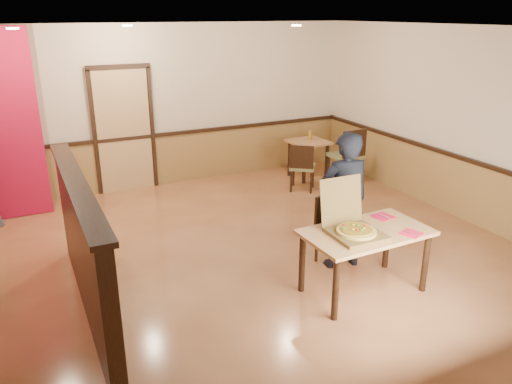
% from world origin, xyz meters
% --- Properties ---
extents(floor, '(7.00, 7.00, 0.00)m').
position_xyz_m(floor, '(0.00, 0.00, 0.00)').
color(floor, '#C37A4B').
rests_on(floor, ground).
extents(ceiling, '(7.00, 7.00, 0.00)m').
position_xyz_m(ceiling, '(0.00, 0.00, 2.80)').
color(ceiling, black).
rests_on(ceiling, wall_back).
extents(wall_back, '(7.00, 0.00, 7.00)m').
position_xyz_m(wall_back, '(0.00, 3.50, 1.40)').
color(wall_back, beige).
rests_on(wall_back, floor).
extents(wall_right, '(0.00, 7.00, 7.00)m').
position_xyz_m(wall_right, '(3.50, 0.00, 1.40)').
color(wall_right, beige).
rests_on(wall_right, floor).
extents(wainscot_back, '(7.00, 0.04, 0.90)m').
position_xyz_m(wainscot_back, '(0.00, 3.47, 0.45)').
color(wainscot_back, olive).
rests_on(wainscot_back, floor).
extents(chair_rail_back, '(7.00, 0.06, 0.06)m').
position_xyz_m(chair_rail_back, '(0.00, 3.45, 0.92)').
color(chair_rail_back, black).
rests_on(chair_rail_back, wall_back).
extents(wainscot_right, '(0.04, 7.00, 0.90)m').
position_xyz_m(wainscot_right, '(3.47, 0.00, 0.45)').
color(wainscot_right, olive).
rests_on(wainscot_right, floor).
extents(chair_rail_right, '(0.06, 7.00, 0.06)m').
position_xyz_m(chair_rail_right, '(3.45, 0.00, 0.92)').
color(chair_rail_right, black).
rests_on(chair_rail_right, wall_right).
extents(back_door, '(0.90, 0.06, 2.10)m').
position_xyz_m(back_door, '(-0.80, 3.46, 1.05)').
color(back_door, tan).
rests_on(back_door, wall_back).
extents(booth_partition, '(0.20, 3.10, 1.44)m').
position_xyz_m(booth_partition, '(-2.00, -0.20, 0.74)').
color(booth_partition, black).
rests_on(booth_partition, floor).
extents(spot_a, '(0.14, 0.14, 0.02)m').
position_xyz_m(spot_a, '(-2.30, 1.80, 2.78)').
color(spot_a, beige).
rests_on(spot_a, ceiling).
extents(spot_b, '(0.14, 0.14, 0.02)m').
position_xyz_m(spot_b, '(-0.80, 2.50, 2.78)').
color(spot_b, beige).
rests_on(spot_b, ceiling).
extents(spot_c, '(0.14, 0.14, 0.02)m').
position_xyz_m(spot_c, '(1.40, 1.50, 2.78)').
color(spot_c, beige).
rests_on(spot_c, ceiling).
extents(main_table, '(1.40, 0.82, 0.74)m').
position_xyz_m(main_table, '(0.81, -1.12, 0.63)').
color(main_table, tan).
rests_on(main_table, floor).
extents(diner_chair, '(0.52, 0.52, 0.86)m').
position_xyz_m(diner_chair, '(0.92, -0.36, 0.47)').
color(diner_chair, olive).
rests_on(diner_chair, floor).
extents(side_chair_left, '(0.59, 0.59, 0.85)m').
position_xyz_m(side_chair_left, '(1.91, 2.05, 0.46)').
color(side_chair_left, olive).
rests_on(side_chair_left, floor).
extents(side_chair_right, '(0.52, 0.52, 1.03)m').
position_xyz_m(side_chair_right, '(2.85, 2.02, 0.56)').
color(side_chair_right, olive).
rests_on(side_chair_right, floor).
extents(side_table, '(0.69, 0.69, 0.71)m').
position_xyz_m(side_table, '(2.40, 2.65, 0.54)').
color(side_table, tan).
rests_on(side_table, floor).
extents(diner, '(0.67, 0.50, 1.69)m').
position_xyz_m(diner, '(0.94, -0.50, 0.85)').
color(diner, black).
rests_on(diner, floor).
extents(pizza_box, '(0.53, 0.63, 0.55)m').
position_xyz_m(pizza_box, '(0.63, -1.12, 0.81)').
color(pizza_box, brown).
rests_on(pizza_box, main_table).
extents(pizza, '(0.43, 0.43, 0.03)m').
position_xyz_m(pizza, '(0.63, -1.18, 0.79)').
color(pizza, gold).
rests_on(pizza, pizza_box).
extents(napkin_near, '(0.26, 0.26, 0.01)m').
position_xyz_m(napkin_near, '(1.19, -1.39, 0.74)').
color(napkin_near, '#EF1038').
rests_on(napkin_near, main_table).
extents(napkin_far, '(0.25, 0.25, 0.01)m').
position_xyz_m(napkin_far, '(1.22, -0.89, 0.74)').
color(napkin_far, '#EF1038').
rests_on(napkin_far, main_table).
extents(condiment, '(0.07, 0.07, 0.17)m').
position_xyz_m(condiment, '(2.48, 2.74, 0.79)').
color(condiment, '#976A1B').
rests_on(condiment, side_table).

